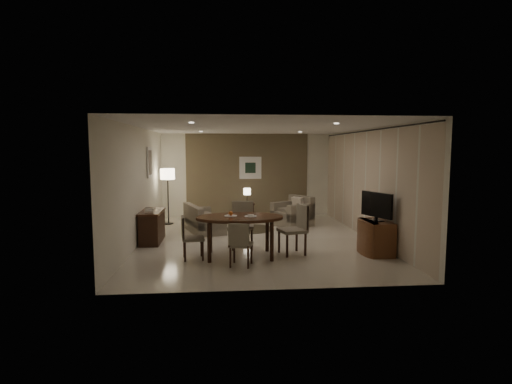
{
  "coord_description": "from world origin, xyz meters",
  "views": [
    {
      "loc": [
        -0.84,
        -9.49,
        2.17
      ],
      "look_at": [
        0.0,
        0.2,
        1.15
      ],
      "focal_mm": 28.0,
      "sensor_mm": 36.0,
      "label": 1
    }
  ],
  "objects": [
    {
      "name": "art_left_frame",
      "position": [
        -2.72,
        1.2,
        1.85
      ],
      "size": [
        0.03,
        0.6,
        0.8
      ],
      "primitive_type": "cube",
      "color": "silver",
      "rests_on": "wall_left"
    },
    {
      "name": "flat_tv",
      "position": [
        2.38,
        -1.5,
        1.02
      ],
      "size": [
        0.36,
        0.85,
        0.6
      ],
      "primitive_type": null,
      "rotation": [
        0.0,
        0.0,
        0.35
      ],
      "color": "black",
      "rests_on": "tv_cabinet"
    },
    {
      "name": "napkin",
      "position": [
        -0.26,
        -1.55,
        0.86
      ],
      "size": [
        0.12,
        0.08,
        0.03
      ],
      "primitive_type": "cube",
      "color": "white",
      "rests_on": "plate_b"
    },
    {
      "name": "room_shell",
      "position": [
        0.0,
        0.4,
        1.35
      ],
      "size": [
        5.5,
        7.0,
        2.7
      ],
      "color": "beige",
      "rests_on": "ground"
    },
    {
      "name": "taupe_accent",
      "position": [
        0.0,
        3.48,
        1.35
      ],
      "size": [
        3.96,
        0.03,
        2.7
      ],
      "primitive_type": "cube",
      "color": "brown",
      "rests_on": "wall_back"
    },
    {
      "name": "chair_left",
      "position": [
        -1.41,
        -1.6,
        0.43
      ],
      "size": [
        0.47,
        0.47,
        0.87
      ],
      "primitive_type": null,
      "rotation": [
        0.0,
        0.0,
        1.7
      ],
      "color": "gray",
      "rests_on": "floor"
    },
    {
      "name": "fruit_apple",
      "position": [
        -0.66,
        -1.45,
        0.89
      ],
      "size": [
        0.09,
        0.09,
        0.09
      ],
      "primitive_type": "sphere",
      "color": "#C95517",
      "rests_on": "plate_a"
    },
    {
      "name": "dining_table",
      "position": [
        -0.48,
        -1.5,
        0.42
      ],
      "size": [
        1.77,
        1.11,
        0.83
      ],
      "primitive_type": null,
      "color": "#492717",
      "rests_on": "floor"
    },
    {
      "name": "telephone",
      "position": [
        -2.49,
        -0.3,
        0.8
      ],
      "size": [
        0.2,
        0.14,
        0.09
      ],
      "primitive_type": null,
      "color": "white",
      "rests_on": "console_desk"
    },
    {
      "name": "side_table",
      "position": [
        -0.06,
        2.65,
        0.28
      ],
      "size": [
        0.44,
        0.44,
        0.56
      ],
      "primitive_type": null,
      "color": "#321C10",
      "rests_on": "floor"
    },
    {
      "name": "downlight_nr",
      "position": [
        1.4,
        -1.8,
        2.69
      ],
      "size": [
        0.1,
        0.1,
        0.01
      ],
      "primitive_type": "cylinder",
      "color": "white",
      "rests_on": "ceiling"
    },
    {
      "name": "table_lamp",
      "position": [
        -0.06,
        2.65,
        0.81
      ],
      "size": [
        0.22,
        0.22,
        0.5
      ],
      "primitive_type": null,
      "color": "#FFEAC1",
      "rests_on": "side_table"
    },
    {
      "name": "art_back_canvas",
      "position": [
        0.1,
        3.44,
        1.6
      ],
      "size": [
        0.34,
        0.01,
        0.34
      ],
      "primitive_type": "cube",
      "color": "black",
      "rests_on": "wall_back"
    },
    {
      "name": "floor_lamp",
      "position": [
        -2.41,
        2.33,
        0.82
      ],
      "size": [
        0.41,
        0.41,
        1.64
      ],
      "primitive_type": null,
      "color": "#FFE5B7",
      "rests_on": "floor"
    },
    {
      "name": "armchair",
      "position": [
        1.18,
        1.75,
        0.42
      ],
      "size": [
        1.25,
        1.27,
        0.84
      ],
      "primitive_type": null,
      "rotation": [
        0.0,
        0.0,
        -1.04
      ],
      "color": "gray",
      "rests_on": "floor"
    },
    {
      "name": "chair_near",
      "position": [
        -0.49,
        -2.15,
        0.42
      ],
      "size": [
        0.49,
        0.49,
        0.84
      ],
      "primitive_type": null,
      "rotation": [
        0.0,
        0.0,
        2.89
      ],
      "color": "gray",
      "rests_on": "floor"
    },
    {
      "name": "downlight_nl",
      "position": [
        -1.4,
        -1.8,
        2.69
      ],
      "size": [
        0.1,
        0.1,
        0.01
      ],
      "primitive_type": "cylinder",
      "color": "white",
      "rests_on": "ceiling"
    },
    {
      "name": "round_rug",
      "position": [
        -0.06,
        1.35,
        0.01
      ],
      "size": [
        1.32,
        1.32,
        0.01
      ],
      "primitive_type": "cylinder",
      "color": "#403524",
      "rests_on": "floor"
    },
    {
      "name": "art_back_frame",
      "position": [
        0.1,
        3.46,
        1.6
      ],
      "size": [
        0.72,
        0.03,
        0.72
      ],
      "primitive_type": "cube",
      "color": "silver",
      "rests_on": "wall_back"
    },
    {
      "name": "plate_b",
      "position": [
        -0.26,
        -1.55,
        0.84
      ],
      "size": [
        0.26,
        0.26,
        0.02
      ],
      "primitive_type": "cylinder",
      "color": "white",
      "rests_on": "dining_table"
    },
    {
      "name": "curtain_wall",
      "position": [
        2.68,
        0.0,
        1.32
      ],
      "size": [
        0.08,
        6.7,
        2.58
      ],
      "primitive_type": null,
      "color": "beige",
      "rests_on": "wall_right"
    },
    {
      "name": "plate_a",
      "position": [
        -0.66,
        -1.45,
        0.84
      ],
      "size": [
        0.26,
        0.26,
        0.02
      ],
      "primitive_type": "cylinder",
      "color": "white",
      "rests_on": "dining_table"
    },
    {
      "name": "art_left_canvas",
      "position": [
        -2.71,
        1.2,
        1.85
      ],
      "size": [
        0.01,
        0.46,
        0.64
      ],
      "primitive_type": "cube",
      "color": "gray",
      "rests_on": "wall_left"
    },
    {
      "name": "downlight_fr",
      "position": [
        1.4,
        1.8,
        2.69
      ],
      "size": [
        0.1,
        0.1,
        0.01
      ],
      "primitive_type": "cylinder",
      "color": "white",
      "rests_on": "ceiling"
    },
    {
      "name": "curtain_rod",
      "position": [
        2.68,
        0.0,
        2.64
      ],
      "size": [
        0.03,
        6.8,
        0.03
      ],
      "primitive_type": "cylinder",
      "rotation": [
        1.57,
        0.0,
        0.0
      ],
      "color": "black",
      "rests_on": "wall_right"
    },
    {
      "name": "tv_cabinet",
      "position": [
        2.4,
        -1.5,
        0.35
      ],
      "size": [
        0.48,
        0.9,
        0.7
      ],
      "primitive_type": null,
      "color": "brown",
      "rests_on": "floor"
    },
    {
      "name": "downlight_fl",
      "position": [
        -1.4,
        1.8,
        2.69
      ],
      "size": [
        0.1,
        0.1,
        0.01
      ],
      "primitive_type": "cylinder",
      "color": "white",
      "rests_on": "ceiling"
    },
    {
      "name": "chair_right",
      "position": [
        0.62,
        -1.4,
        0.52
      ],
      "size": [
        0.61,
        0.61,
        1.03
      ],
      "primitive_type": null,
      "rotation": [
        0.0,
        0.0,
        -1.31
      ],
      "color": "gray",
      "rests_on": "floor"
    },
    {
      "name": "sofa",
      "position": [
        -1.31,
        1.15,
        0.36
      ],
      "size": [
        1.69,
        1.21,
        0.72
      ],
      "primitive_type": null,
      "rotation": [
        0.0,
        0.0,
        1.9
      ],
      "color": "gray",
      "rests_on": "floor"
    },
    {
      "name": "chair_far",
      "position": [
        -0.39,
        -0.81,
        0.51
      ],
      "size": [
        0.53,
        0.53,
        1.03
      ],
      "primitive_type": null,
      "rotation": [
        0.0,
        0.0,
        -0.08
      ],
      "color": "gray",
      "rests_on": "floor"
    },
    {
      "name": "console_desk",
      "position": [
        -2.49,
        0.0,
        0.38
      ],
      "size": [
        0.48,
        1.2,
        0.75
      ],
      "primitive_type": null,
      "color": "#492717",
      "rests_on": "floor"
    }
  ]
}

